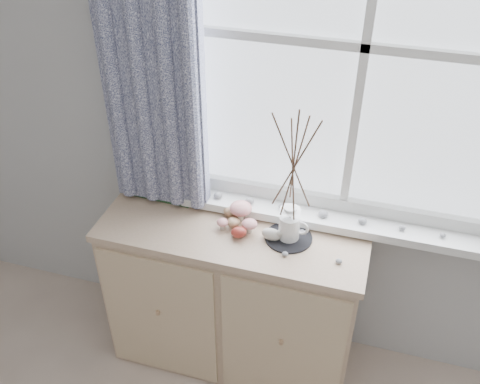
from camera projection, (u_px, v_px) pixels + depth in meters
The scene contains 8 objects.
sideboard at pixel (233, 297), 2.60m from camera, with size 1.20×0.45×0.85m.
botanical_book at pixel (158, 178), 2.47m from camera, with size 0.36×0.13×0.25m, color #204223, non-canonical shape.
toadstool_cluster at pixel (241, 214), 2.36m from camera, with size 0.18×0.16×0.09m.
wooden_eggs at pixel (234, 222), 2.36m from camera, with size 0.14×0.17×0.07m.
songbird_figurine at pixel (271, 234), 2.29m from camera, with size 0.12×0.05×0.06m, color silver, non-canonical shape.
crocheted_doily at pixel (288, 237), 2.31m from camera, with size 0.21×0.21×0.01m, color black.
twig_pitcher at pixel (294, 162), 2.08m from camera, with size 0.25×0.25×0.68m.
sideboard_pebbles at pixel (300, 242), 2.28m from camera, with size 0.33×0.22×0.02m.
Camera 1 is at (0.40, 0.03, 2.37)m, focal length 40.00 mm.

